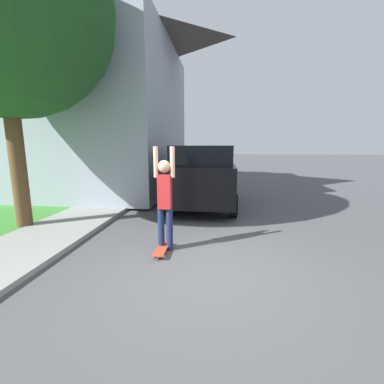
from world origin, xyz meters
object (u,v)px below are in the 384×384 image
(skateboarder, at_px, (165,198))
(car_down_street, at_px, (205,161))
(suv_parked, at_px, (204,173))
(skateboard, at_px, (162,249))
(lawn_tree_far, at_px, (133,89))

(skateboarder, bearing_deg, car_down_street, 91.16)
(suv_parked, xyz_separation_m, skateboarder, (-0.49, -3.99, -0.06))
(car_down_street, bearing_deg, skateboarder, -88.84)
(suv_parked, bearing_deg, skateboarder, -96.96)
(skateboarder, bearing_deg, suv_parked, 83.04)
(skateboarder, relative_size, skateboard, 2.59)
(suv_parked, bearing_deg, lawn_tree_far, 125.99)
(suv_parked, height_order, skateboarder, suv_parked)
(lawn_tree_far, height_order, skateboard, lawn_tree_far)
(skateboarder, bearing_deg, skateboard, -107.30)
(skateboarder, distance_m, skateboard, 1.00)
(suv_parked, distance_m, skateboarder, 4.02)
(lawn_tree_far, relative_size, car_down_street, 1.69)
(lawn_tree_far, bearing_deg, car_down_street, 66.61)
(lawn_tree_far, relative_size, skateboard, 9.07)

